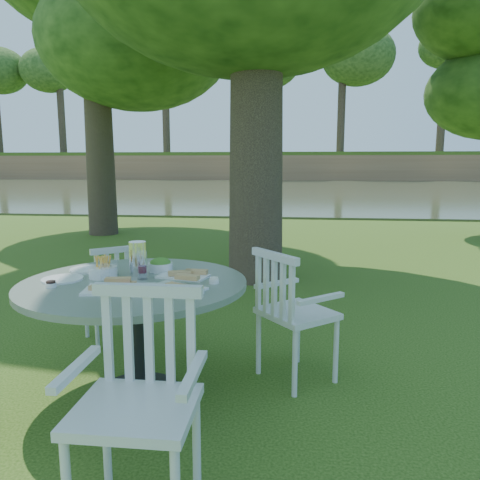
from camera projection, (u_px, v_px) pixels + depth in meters
The scene contains 8 objects.
ground at pixel (237, 337), 4.20m from camera, with size 140.00×140.00×0.00m, color #22400D.
table at pixel (135, 303), 3.03m from camera, with size 1.45×1.45×0.79m.
chair_ne at pixel (287, 306), 3.26m from camera, with size 0.65×0.65×0.95m.
chair_nw at pixel (114, 286), 4.00m from camera, with size 0.59×0.59×0.85m.
chair_se at pixel (142, 383), 2.06m from camera, with size 0.51×0.47×1.00m.
tableware at pixel (129, 271), 3.08m from camera, with size 1.16×0.77×0.23m.
river at pixel (286, 190), 26.74m from camera, with size 100.00×28.00×0.12m, color #363D24.
far_bank at pixel (294, 101), 43.28m from camera, with size 100.00×18.00×15.20m.
Camera 1 is at (0.49, -3.98, 1.54)m, focal length 35.00 mm.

